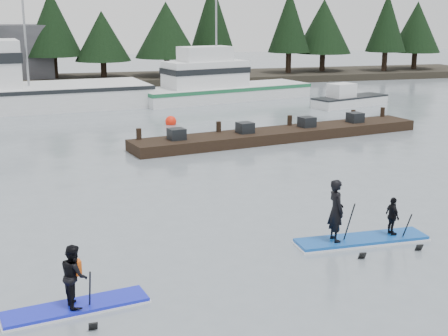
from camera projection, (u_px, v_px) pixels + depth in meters
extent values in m
plane|color=slate|center=(290.00, 270.00, 15.11)|extent=(160.00, 160.00, 0.00)
cube|color=#2D281E|center=(115.00, 80.00, 54.31)|extent=(70.00, 8.00, 0.60)
cube|color=white|center=(224.00, 98.00, 44.28)|extent=(13.02, 6.65, 1.79)
cube|color=white|center=(205.00, 74.00, 43.11)|extent=(6.11, 3.93, 1.79)
cylinder|color=gray|center=(216.00, 43.00, 43.04)|extent=(0.14, 0.14, 5.94)
cube|color=white|center=(350.00, 101.00, 41.20)|extent=(5.73, 3.38, 0.64)
cube|color=black|center=(281.00, 134.00, 30.44)|extent=(15.27, 4.96, 0.51)
sphere|color=#FF220C|center=(340.00, 103.00, 42.47)|extent=(0.55, 0.55, 0.55)
sphere|color=#FF220C|center=(171.00, 124.00, 34.55)|extent=(0.62, 0.62, 0.62)
cube|color=#1520CC|center=(76.00, 307.00, 13.09)|extent=(3.10, 1.26, 0.11)
imported|color=black|center=(74.00, 275.00, 12.91)|extent=(0.61, 0.73, 1.34)
cube|color=#F55D14|center=(74.00, 268.00, 12.87)|extent=(0.33, 0.25, 0.32)
cylinder|color=black|center=(90.00, 298.00, 12.94)|extent=(0.07, 0.90, 1.52)
cube|color=#114CA7|center=(361.00, 240.00, 16.94)|extent=(3.65, 0.86, 0.13)
imported|color=black|center=(336.00, 210.00, 16.51)|extent=(0.40, 0.62, 1.69)
cylinder|color=black|center=(347.00, 228.00, 16.48)|extent=(0.17, 0.96, 1.64)
imported|color=black|center=(392.00, 216.00, 17.03)|extent=(0.26, 0.62, 1.06)
cylinder|color=black|center=(404.00, 234.00, 17.00)|extent=(0.15, 0.84, 1.43)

